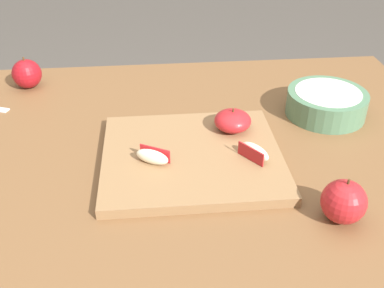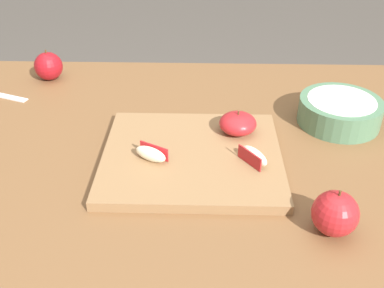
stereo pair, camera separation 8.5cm
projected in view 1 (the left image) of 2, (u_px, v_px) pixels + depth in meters
dining_table at (164, 185)px, 0.99m from camera, size 1.26×0.80×0.75m
cutting_board at (192, 157)px, 0.86m from camera, size 0.34×0.30×0.02m
apple_half_skin_up at (233, 121)px, 0.92m from camera, size 0.08×0.08×0.05m
apple_wedge_near_knife at (152, 157)px, 0.82m from camera, size 0.07×0.05×0.03m
apple_wedge_front at (254, 152)px, 0.84m from camera, size 0.06×0.06×0.03m
whole_apple_crimson at (344, 202)px, 0.71m from camera, size 0.07×0.07×0.08m
whole_apple_red_delicious at (27, 74)px, 1.12m from camera, size 0.07×0.07×0.08m
ceramic_fruit_bowl at (326, 103)px, 1.00m from camera, size 0.18×0.18×0.06m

